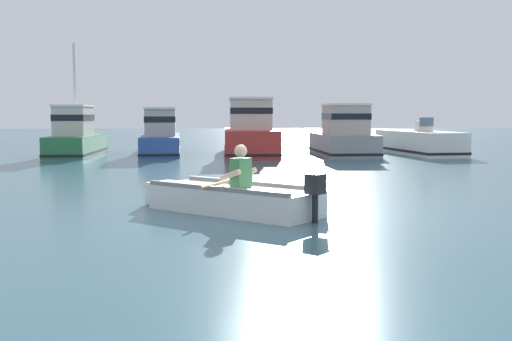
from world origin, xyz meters
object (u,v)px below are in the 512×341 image
moored_boat_red (250,134)px  moored_boat_white (419,143)px  moored_boat_blue (161,137)px  moored_boat_green (76,137)px  rowboat_with_person (231,198)px  moored_boat_grey (344,136)px

moored_boat_red → moored_boat_white: moored_boat_red is taller
moored_boat_blue → moored_boat_green: bearing=-161.7°
rowboat_with_person → moored_boat_red: size_ratio=0.48×
moored_boat_green → moored_boat_red: moored_boat_green is taller
moored_boat_red → moored_boat_white: (7.20, 0.19, -0.41)m
moored_boat_blue → moored_boat_red: size_ratio=1.01×
rowboat_with_person → moored_boat_white: (8.08, 15.24, 0.21)m
rowboat_with_person → moored_boat_red: 15.09m
moored_boat_grey → moored_boat_white: size_ratio=0.86×
rowboat_with_person → moored_boat_white: 17.24m
moored_boat_grey → moored_boat_white: (3.31, 0.49, -0.31)m
moored_boat_blue → moored_boat_white: size_ratio=1.19×
rowboat_with_person → moored_boat_red: bearing=86.7°
moored_boat_grey → moored_boat_white: 3.36m
moored_boat_grey → moored_boat_white: moored_boat_grey is taller
rowboat_with_person → moored_boat_grey: bearing=72.1°
moored_boat_green → moored_boat_grey: moored_boat_green is taller
rowboat_with_person → moored_boat_white: bearing=62.1°
moored_boat_green → moored_boat_red: 7.12m
moored_boat_green → moored_boat_blue: moored_boat_green is taller
moored_boat_red → rowboat_with_person: bearing=-93.3°
rowboat_with_person → moored_boat_green: 16.16m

